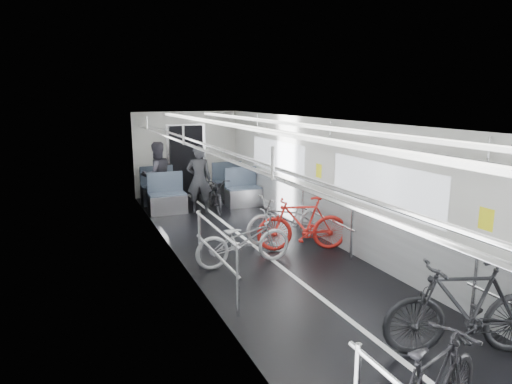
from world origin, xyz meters
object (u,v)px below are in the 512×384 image
(bike_aisle, at_px, (216,194))
(person_seated, at_px, (157,175))
(person_standing, at_px, (199,179))
(bike_right_mid, at_px, (287,218))
(bike_right_near, at_px, (465,308))
(bike_right_far, at_px, (302,224))
(bike_left_far, at_px, (243,240))

(bike_aisle, bearing_deg, person_seated, 154.63)
(person_standing, bearing_deg, bike_right_mid, 123.79)
(bike_right_near, relative_size, bike_right_far, 1.08)
(bike_aisle, xyz_separation_m, person_seated, (-1.28, 0.85, 0.43))
(bike_right_mid, bearing_deg, person_seated, -159.12)
(bike_right_near, height_order, bike_aisle, bike_right_near)
(person_standing, bearing_deg, person_seated, -29.14)
(bike_right_near, bearing_deg, bike_right_mid, -160.95)
(bike_right_far, bearing_deg, bike_right_mid, -162.33)
(bike_left_far, bearing_deg, bike_right_near, -161.00)
(bike_right_mid, height_order, person_seated, person_seated)
(bike_right_near, bearing_deg, bike_aisle, -156.49)
(bike_right_near, height_order, bike_right_mid, bike_right_near)
(bike_right_near, height_order, person_standing, person_standing)
(bike_right_far, xyz_separation_m, person_seated, (-1.85, 4.35, 0.34))
(bike_right_far, bearing_deg, person_standing, -147.55)
(bike_aisle, xyz_separation_m, person_standing, (-0.42, 0.00, 0.41))
(bike_left_far, distance_m, bike_right_mid, 1.55)
(bike_right_near, distance_m, person_seated, 8.34)
(bike_right_mid, height_order, bike_right_far, bike_right_far)
(bike_right_mid, distance_m, bike_right_far, 0.60)
(bike_left_far, xyz_separation_m, bike_right_far, (1.28, 0.28, 0.07))
(bike_left_far, height_order, bike_aisle, bike_left_far)
(bike_right_near, xyz_separation_m, bike_right_far, (0.03, 3.79, -0.04))
(bike_left_far, bearing_deg, bike_right_far, -78.15)
(bike_right_far, bearing_deg, bike_aisle, -154.06)
(bike_left_far, height_order, bike_right_far, bike_right_far)
(person_seated, bearing_deg, bike_left_far, 83.16)
(bike_aisle, bearing_deg, bike_left_far, -92.69)
(bike_right_far, xyz_separation_m, person_standing, (-0.98, 3.50, 0.32))
(bike_aisle, relative_size, person_standing, 0.97)
(bike_right_mid, bearing_deg, bike_aisle, -174.41)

